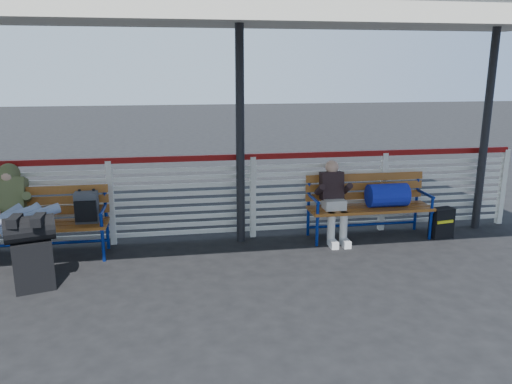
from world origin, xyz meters
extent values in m
plane|color=black|center=(0.00, 0.00, 0.00)|extent=(60.00, 60.00, 0.00)
cube|color=silver|center=(0.00, 1.90, 0.60)|extent=(12.00, 0.04, 1.04)
cube|color=maroon|center=(0.00, 1.90, 1.20)|extent=(12.00, 0.06, 0.08)
cube|color=silver|center=(6.00, 1.90, 0.60)|extent=(0.08, 0.08, 1.20)
cube|color=silver|center=(0.00, 0.90, 3.08)|extent=(12.60, 3.60, 0.16)
cylinder|color=black|center=(1.80, 1.75, 1.50)|extent=(0.12, 0.12, 3.00)
cylinder|color=black|center=(5.50, 1.75, 1.50)|extent=(0.12, 0.12, 3.00)
cube|color=black|center=(-0.70, 0.50, 0.29)|extent=(0.47, 0.35, 0.57)
cylinder|color=black|center=(-0.70, 0.50, 0.72)|extent=(0.58, 0.42, 0.29)
cube|color=#A75320|center=(-0.90, 1.45, 0.45)|extent=(1.80, 0.50, 0.04)
cube|color=#A75320|center=(-0.90, 1.71, 0.72)|extent=(1.80, 0.10, 0.40)
cylinder|color=navy|center=(-0.05, 1.25, 0.23)|extent=(0.04, 0.04, 0.45)
cylinder|color=navy|center=(-0.05, 1.72, 0.45)|extent=(0.04, 0.04, 0.90)
cube|color=#4C4E53|center=(-0.25, 1.47, 0.67)|extent=(0.29, 0.18, 0.40)
cube|color=#A75320|center=(3.67, 1.55, 0.45)|extent=(1.80, 0.50, 0.04)
cube|color=#A75320|center=(3.67, 1.81, 0.72)|extent=(1.80, 0.10, 0.40)
cylinder|color=navy|center=(2.82, 1.35, 0.23)|extent=(0.04, 0.04, 0.45)
cylinder|color=navy|center=(4.52, 1.35, 0.23)|extent=(0.04, 0.04, 0.45)
cylinder|color=navy|center=(2.82, 1.82, 0.45)|extent=(0.04, 0.04, 0.90)
cylinder|color=navy|center=(4.52, 1.82, 0.45)|extent=(0.04, 0.04, 0.90)
cylinder|color=#10129A|center=(3.92, 1.55, 0.64)|extent=(0.58, 0.34, 0.34)
cube|color=#7B88A6|center=(-1.25, 1.50, 0.54)|extent=(0.36, 0.26, 0.18)
cube|color=brown|center=(-1.25, 1.70, 0.80)|extent=(0.42, 0.38, 0.53)
sphere|color=brown|center=(-1.25, 1.80, 1.08)|extent=(0.28, 0.28, 0.28)
sphere|color=tan|center=(-1.25, 1.76, 1.07)|extent=(0.21, 0.21, 0.21)
cube|color=black|center=(-0.82, 0.44, 0.83)|extent=(0.11, 0.27, 0.10)
cube|color=black|center=(-0.58, 0.44, 0.83)|extent=(0.11, 0.27, 0.10)
cube|color=beige|center=(3.12, 1.55, 0.53)|extent=(0.30, 0.24, 0.16)
cube|color=black|center=(3.12, 1.69, 0.78)|extent=(0.32, 0.23, 0.42)
sphere|color=tan|center=(3.12, 1.71, 1.05)|extent=(0.19, 0.19, 0.19)
cylinder|color=beige|center=(3.03, 1.37, 0.24)|extent=(0.11, 0.11, 0.46)
cylinder|color=beige|center=(3.21, 1.37, 0.24)|extent=(0.11, 0.11, 0.46)
cube|color=silver|center=(3.03, 1.27, 0.05)|extent=(0.10, 0.24, 0.10)
cube|color=silver|center=(3.21, 1.27, 0.05)|extent=(0.10, 0.24, 0.10)
cube|color=black|center=(4.72, 1.40, 0.22)|extent=(0.35, 0.23, 0.45)
cube|color=yellow|center=(4.72, 1.30, 0.27)|extent=(0.27, 0.06, 0.04)
camera|label=1|loc=(0.90, -5.03, 2.42)|focal=35.00mm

